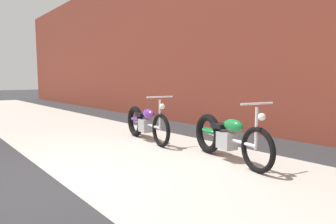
% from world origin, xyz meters
% --- Properties ---
extents(ground_plane, '(80.00, 80.00, 0.00)m').
position_xyz_m(ground_plane, '(0.00, 0.00, 0.00)').
color(ground_plane, '#2D2D30').
extents(sidewalk_slab, '(36.00, 3.50, 0.01)m').
position_xyz_m(sidewalk_slab, '(0.00, 1.75, 0.00)').
color(sidewalk_slab, '#B2ADA3').
rests_on(sidewalk_slab, ground).
extents(brick_building_wall, '(36.00, 0.50, 5.52)m').
position_xyz_m(brick_building_wall, '(0.00, 5.20, 2.76)').
color(brick_building_wall, brown).
rests_on(brick_building_wall, ground).
extents(motorcycle_purple, '(1.99, 0.68, 1.03)m').
position_xyz_m(motorcycle_purple, '(-1.47, 2.46, 0.40)').
color(motorcycle_purple, black).
rests_on(motorcycle_purple, ground).
extents(motorcycle_green, '(1.97, 0.76, 1.03)m').
position_xyz_m(motorcycle_green, '(0.74, 2.56, 0.40)').
color(motorcycle_green, black).
rests_on(motorcycle_green, ground).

